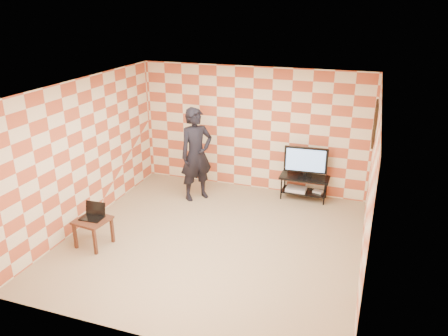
# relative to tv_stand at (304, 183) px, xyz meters

# --- Properties ---
(floor) EXTENTS (5.00, 5.00, 0.00)m
(floor) POSITION_rel_tv_stand_xyz_m (-1.23, -2.25, -0.37)
(floor) COLOR tan
(floor) RESTS_ON ground
(wall_back) EXTENTS (5.00, 0.02, 2.70)m
(wall_back) POSITION_rel_tv_stand_xyz_m (-1.23, 0.25, 0.98)
(wall_back) COLOR beige
(wall_back) RESTS_ON ground
(wall_front) EXTENTS (5.00, 0.02, 2.70)m
(wall_front) POSITION_rel_tv_stand_xyz_m (-1.23, -4.75, 0.98)
(wall_front) COLOR beige
(wall_front) RESTS_ON ground
(wall_left) EXTENTS (0.02, 5.00, 2.70)m
(wall_left) POSITION_rel_tv_stand_xyz_m (-3.73, -2.25, 0.98)
(wall_left) COLOR beige
(wall_left) RESTS_ON ground
(wall_right) EXTENTS (0.02, 5.00, 2.70)m
(wall_right) POSITION_rel_tv_stand_xyz_m (1.27, -2.25, 0.98)
(wall_right) COLOR beige
(wall_right) RESTS_ON ground
(ceiling) EXTENTS (5.00, 5.00, 0.02)m
(ceiling) POSITION_rel_tv_stand_xyz_m (-1.23, -2.25, 2.33)
(ceiling) COLOR white
(ceiling) RESTS_ON wall_back
(wall_art) EXTENTS (0.04, 0.72, 0.72)m
(wall_art) POSITION_rel_tv_stand_xyz_m (1.24, -0.70, 1.58)
(wall_art) COLOR black
(wall_art) RESTS_ON wall_right
(tv_stand) EXTENTS (1.02, 0.46, 0.50)m
(tv_stand) POSITION_rel_tv_stand_xyz_m (0.00, 0.00, 0.00)
(tv_stand) COLOR black
(tv_stand) RESTS_ON floor
(tv) EXTENTS (0.90, 0.19, 0.65)m
(tv) POSITION_rel_tv_stand_xyz_m (-0.00, -0.00, 0.49)
(tv) COLOR black
(tv) RESTS_ON tv_stand
(dvd_player) EXTENTS (0.43, 0.31, 0.07)m
(dvd_player) POSITION_rel_tv_stand_xyz_m (-0.15, -0.03, -0.16)
(dvd_player) COLOR silver
(dvd_player) RESTS_ON tv_stand
(game_console) EXTENTS (0.22, 0.19, 0.04)m
(game_console) POSITION_rel_tv_stand_xyz_m (0.30, 0.02, -0.17)
(game_console) COLOR silver
(game_console) RESTS_ON tv_stand
(side_table) EXTENTS (0.58, 0.58, 0.50)m
(side_table) POSITION_rel_tv_stand_xyz_m (-3.11, -3.06, 0.05)
(side_table) COLOR #381A11
(side_table) RESTS_ON floor
(laptop) EXTENTS (0.38, 0.31, 0.25)m
(laptop) POSITION_rel_tv_stand_xyz_m (-3.13, -2.99, 0.19)
(laptop) COLOR black
(laptop) RESTS_ON side_table
(person) EXTENTS (0.83, 0.85, 1.97)m
(person) POSITION_rel_tv_stand_xyz_m (-2.16, -0.69, 0.62)
(person) COLOR black
(person) RESTS_ON floor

